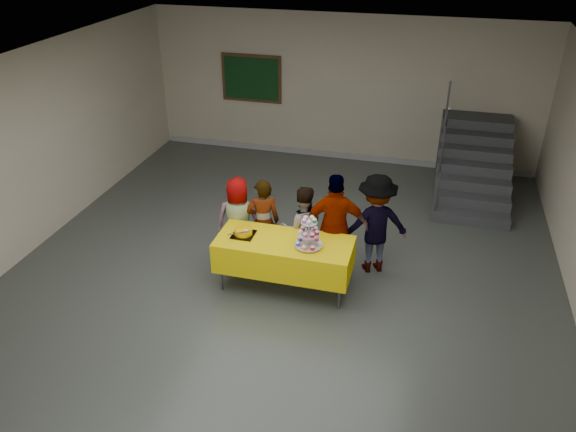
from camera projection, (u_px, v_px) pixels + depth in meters
The scene contains 11 objects.
room_shell at pixel (273, 150), 6.94m from camera, with size 10.00×10.04×3.02m.
bake_table at pixel (284, 254), 7.77m from camera, with size 1.88×0.78×0.77m.
cupcake_stand at pixel (309, 235), 7.45m from camera, with size 0.38×0.38×0.44m.
bear_cake at pixel (243, 231), 7.77m from camera, with size 0.32×0.36×0.12m.
schoolchild_a at pixel (239, 220), 8.36m from camera, with size 0.66×0.43×1.35m, color slate.
schoolchild_b at pixel (263, 222), 8.30m from camera, with size 0.50×0.33×1.37m, color slate.
schoolchild_c at pixel (302, 228), 8.18m from camera, with size 0.64×0.50×1.32m, color slate.
schoolchild_d at pixel (336, 226), 7.96m from camera, with size 0.93×0.39×1.59m, color slate.
schoolchild_e at pixel (375, 224), 8.08m from camera, with size 0.99×0.57×1.53m, color slate.
staircase at pixel (472, 165), 10.60m from camera, with size 1.30×2.40×2.04m.
noticeboard at pixel (251, 78), 11.81m from camera, with size 1.30×0.05×1.00m.
Camera 1 is at (1.85, -6.18, 4.77)m, focal length 35.00 mm.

